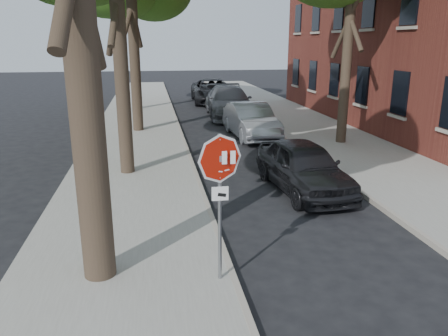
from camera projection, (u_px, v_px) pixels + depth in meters
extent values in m
plane|color=black|center=(258.00, 281.00, 7.87)|extent=(120.00, 120.00, 0.00)
cube|color=gray|center=(135.00, 140.00, 18.82)|extent=(4.00, 55.00, 0.12)
cube|color=gray|center=(322.00, 134.00, 20.17)|extent=(4.00, 55.00, 0.12)
cube|color=#9E9384|center=(183.00, 138.00, 19.14)|extent=(0.12, 55.00, 0.13)
cube|color=#9E9384|center=(280.00, 135.00, 19.84)|extent=(0.12, 55.00, 0.13)
cylinder|color=gray|center=(220.00, 210.00, 7.36)|extent=(0.06, 0.06, 2.60)
cube|color=#99999E|center=(220.00, 159.00, 7.08)|extent=(0.05, 0.06, 0.10)
cylinder|color=#99999E|center=(220.00, 159.00, 7.08)|extent=(0.76, 0.32, 0.82)
cylinder|color=white|center=(220.00, 159.00, 7.06)|extent=(0.76, 0.32, 0.82)
cylinder|color=#B71607|center=(220.00, 159.00, 7.06)|extent=(0.68, 0.29, 0.74)
cube|color=white|center=(207.00, 158.00, 7.01)|extent=(0.08, 0.00, 0.22)
cube|color=white|center=(216.00, 158.00, 7.03)|extent=(0.08, 0.00, 0.22)
cube|color=white|center=(224.00, 158.00, 7.05)|extent=(0.08, 0.00, 0.22)
cube|color=white|center=(233.00, 157.00, 7.08)|extent=(0.08, 0.00, 0.22)
cube|color=silver|center=(214.00, 171.00, 7.08)|extent=(0.08, 0.00, 0.03)
cube|color=silver|center=(220.00, 172.00, 7.11)|extent=(0.08, 0.00, 0.03)
cube|color=silver|center=(227.00, 170.00, 7.12)|extent=(0.08, 0.00, 0.03)
cube|color=white|center=(220.00, 194.00, 7.24)|extent=(0.28, 0.02, 0.24)
cube|color=black|center=(222.00, 195.00, 7.24)|extent=(0.15, 0.00, 0.08)
cylinder|color=black|center=(118.00, 16.00, 12.73)|extent=(0.44, 0.44, 9.50)
cylinder|color=black|center=(132.00, 19.00, 19.32)|extent=(0.48, 0.48, 10.00)
cylinder|color=black|center=(132.00, 33.00, 26.04)|extent=(0.40, 0.40, 9.00)
cylinder|color=black|center=(349.00, 29.00, 17.00)|extent=(0.40, 0.40, 9.00)
imported|color=black|center=(303.00, 166.00, 12.42)|extent=(2.05, 4.38, 1.45)
imported|color=gray|center=(251.00, 121.00, 19.47)|extent=(1.85, 4.69, 1.52)
imported|color=#505156|center=(229.00, 102.00, 24.70)|extent=(2.65, 6.00, 1.71)
imported|color=black|center=(212.00, 91.00, 30.57)|extent=(2.92, 5.98, 1.64)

